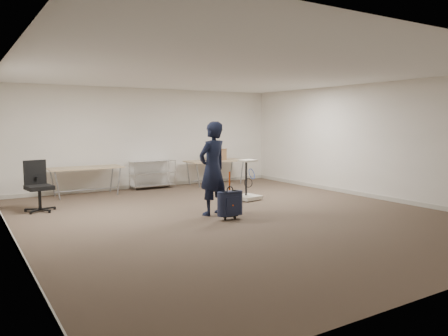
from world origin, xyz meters
TOP-DOWN VIEW (x-y plane):
  - ground at (0.00, 0.00)m, footprint 9.00×9.00m
  - room_shell at (0.00, 1.38)m, footprint 8.00×9.00m
  - folding_table_left at (-1.90, 3.95)m, footprint 1.80×0.75m
  - folding_table_right at (1.90, 3.95)m, footprint 1.80×0.75m
  - wire_shelf at (0.00, 4.20)m, footprint 1.22×0.47m
  - person at (-0.33, 0.30)m, footprint 0.78×0.62m
  - suitcase at (-0.28, -0.27)m, footprint 0.34×0.21m
  - office_chair at (-3.24, 2.53)m, footprint 0.64×0.64m
  - equipment_cart at (1.24, 1.32)m, footprint 0.61×0.61m
  - cardboard_box at (1.99, 3.95)m, footprint 0.53×0.46m

SIDE VIEW (x-z plane):
  - ground at x=0.00m, z-range 0.00..0.00m
  - room_shell at x=0.00m, z-range -4.45..4.55m
  - equipment_cart at x=1.24m, z-range -0.23..0.74m
  - suitcase at x=-0.28m, z-range -0.15..0.78m
  - office_chair at x=-3.24m, z-range -0.21..0.85m
  - wire_shelf at x=0.00m, z-range 0.04..0.84m
  - folding_table_left at x=-1.90m, z-range 0.31..1.04m
  - folding_table_right at x=1.90m, z-range 0.31..1.04m
  - cardboard_box at x=1.99m, z-range 0.73..1.06m
  - person at x=-0.33m, z-range 0.00..1.87m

